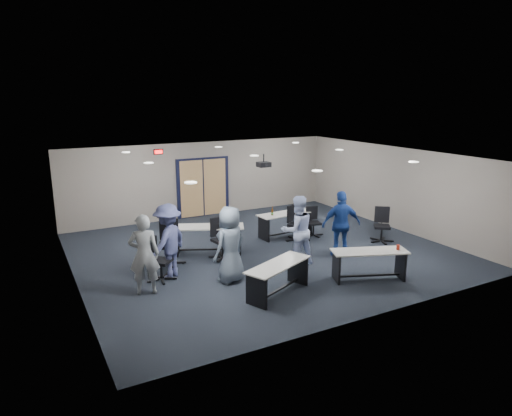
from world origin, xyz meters
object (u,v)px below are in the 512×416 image
person_gray (144,255)px  chair_back_d (314,222)px  table_back_left (209,235)px  chair_back_b (223,239)px  person_lightblue (297,230)px  table_back_right (285,220)px  chair_back_c (298,223)px  chair_loose_right (382,225)px  person_navy (341,224)px  chair_back_a (169,243)px  chair_loose_left (161,260)px  table_front_right (369,260)px  person_back (168,241)px  table_front_left (278,274)px  person_plaid (230,245)px

person_gray → chair_back_d: bearing=-144.9°
table_back_left → chair_back_b: (0.16, -0.58, 0.02)m
person_lightblue → table_back_right: bearing=-108.4°
chair_back_c → chair_loose_right: chair_back_c is taller
table_back_right → person_navy: 2.36m
chair_back_c → chair_back_a: bearing=151.6°
chair_back_b → chair_loose_left: (-1.91, -0.67, -0.04)m
chair_loose_right → person_navy: (-1.89, -0.41, 0.39)m
table_front_right → person_back: person_back is taller
table_back_right → table_front_right: bearing=-95.3°
table_front_left → table_front_right: bearing=-31.0°
chair_back_b → table_front_right: bearing=-58.2°
table_back_left → person_back: bearing=-118.6°
table_back_right → chair_back_a: size_ratio=1.60×
person_gray → chair_loose_right: bearing=-159.5°
table_front_left → person_lightblue: (1.42, 1.42, 0.42)m
table_front_right → person_plaid: (-2.97, 1.48, 0.41)m
chair_loose_left → person_back: 0.47m
person_plaid → person_navy: (3.40, 0.15, 0.00)m
chair_loose_right → person_lightblue: person_lightblue is taller
table_front_right → person_plaid: 3.34m
table_back_left → chair_back_d: 3.51m
chair_back_c → person_navy: bearing=-111.0°
table_back_right → person_gray: 5.48m
chair_back_d → chair_loose_left: bearing=-153.0°
chair_back_b → person_lightblue: size_ratio=0.61×
table_front_left → person_back: person_back is taller
person_lightblue → chair_loose_right: bearing=-168.0°
chair_loose_left → table_front_right: bearing=-73.1°
table_front_right → chair_back_a: bearing=162.4°
chair_back_b → chair_back_c: size_ratio=1.02×
table_back_left → person_navy: size_ratio=1.11×
person_back → table_front_right: bearing=112.1°
table_back_left → chair_back_a: chair_back_a is taller
chair_loose_left → person_gray: bearing=-177.9°
chair_back_c → person_plaid: bearing=-179.4°
table_back_left → chair_back_a: size_ratio=1.73×
person_plaid → chair_back_b: bearing=-129.5°
table_back_right → chair_loose_right: 2.93m
chair_loose_right → person_back: person_back is taller
table_back_right → chair_loose_right: bearing=-44.2°
table_front_left → table_back_right: size_ratio=0.99×
chair_back_a → chair_back_c: (4.06, 0.13, -0.04)m
chair_back_c → chair_loose_left: 4.67m
person_navy → chair_loose_right: bearing=-150.5°
table_front_right → chair_loose_right: bearing=63.1°
table_front_left → person_lightblue: bearing=21.3°
table_front_left → chair_loose_left: bearing=111.8°
chair_back_a → person_plaid: 2.00m
table_front_right → chair_loose_right: chair_loose_right is taller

